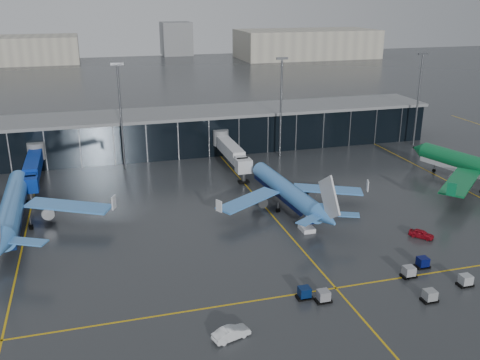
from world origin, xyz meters
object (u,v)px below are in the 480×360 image
object	(u,v)px
service_van_red	(421,234)
service_van_white	(231,333)
airliner_arkefly	(10,194)
mobile_airstair	(307,226)
airliner_klm_near	(287,180)
baggage_carts	(394,283)

from	to	relation	value
service_van_red	service_van_white	distance (m)	43.72
airliner_arkefly	service_van_red	size ratio (longest dim) A/B	9.86
service_van_white	airliner_arkefly	bearing A→B (deg)	17.22
airliner_arkefly	mobile_airstair	xyz separation A→B (m)	(50.70, -16.08, -5.67)
airliner_arkefly	mobile_airstair	distance (m)	53.49
airliner_klm_near	baggage_carts	distance (m)	33.99
airliner_klm_near	service_van_white	size ratio (longest dim) A/B	7.59
airliner_arkefly	baggage_carts	size ratio (longest dim) A/B	1.60
airliner_arkefly	service_van_red	world-z (taller)	airliner_arkefly
service_van_white	service_van_red	bearing A→B (deg)	-81.41
service_van_white	mobile_airstair	bearing A→B (deg)	-55.16
airliner_klm_near	mobile_airstair	distance (m)	12.43
baggage_carts	service_van_white	bearing A→B (deg)	-168.65
mobile_airstair	service_van_white	size ratio (longest dim) A/B	0.70
mobile_airstair	service_van_red	world-z (taller)	mobile_airstair
service_van_red	airliner_klm_near	bearing A→B (deg)	92.45
airliner_klm_near	mobile_airstair	world-z (taller)	airliner_klm_near
airliner_arkefly	airliner_klm_near	size ratio (longest dim) A/B	1.13
baggage_carts	service_van_white	distance (m)	26.26
airliner_klm_near	mobile_airstair	xyz separation A→B (m)	(-0.27, -11.40, -4.93)
airliner_arkefly	airliner_klm_near	bearing A→B (deg)	-6.50
mobile_airstair	service_van_red	xyz separation A→B (m)	(18.06, -8.33, -0.05)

